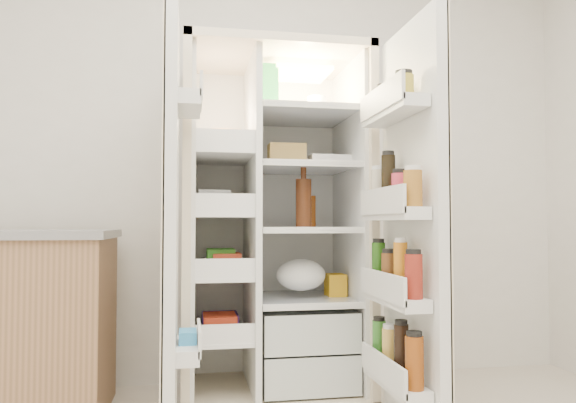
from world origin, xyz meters
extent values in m
cube|color=silver|center=(0.00, 2.00, 1.35)|extent=(4.00, 0.02, 2.70)
cube|color=beige|center=(0.12, 1.93, 0.90)|extent=(0.92, 0.04, 1.80)
cube|color=beige|center=(-0.32, 1.60, 0.90)|extent=(0.04, 0.70, 1.80)
cube|color=beige|center=(0.56, 1.60, 0.90)|extent=(0.04, 0.70, 1.80)
cube|color=beige|center=(0.12, 1.60, 1.78)|extent=(0.92, 0.70, 0.04)
cube|color=beige|center=(0.12, 1.60, 0.04)|extent=(0.92, 0.70, 0.08)
cube|color=silver|center=(0.12, 1.90, 0.92)|extent=(0.84, 0.02, 1.68)
cube|color=silver|center=(-0.29, 1.60, 0.92)|extent=(0.02, 0.62, 1.68)
cube|color=silver|center=(0.53, 1.60, 0.92)|extent=(0.02, 0.62, 1.68)
cube|color=silver|center=(0.01, 1.60, 0.92)|extent=(0.03, 0.62, 1.68)
cube|color=silver|center=(0.28, 1.58, 0.18)|extent=(0.47, 0.52, 0.19)
cube|color=silver|center=(0.28, 1.58, 0.39)|extent=(0.47, 0.52, 0.19)
cube|color=#FFD18C|center=(0.28, 1.65, 1.72)|extent=(0.30, 0.30, 0.02)
cube|color=white|center=(-0.14, 1.60, 0.35)|extent=(0.28, 0.58, 0.02)
cube|color=white|center=(-0.14, 1.60, 0.65)|extent=(0.28, 0.58, 0.02)
cube|color=white|center=(-0.14, 1.60, 0.95)|extent=(0.28, 0.58, 0.02)
cube|color=white|center=(-0.14, 1.60, 1.25)|extent=(0.28, 0.58, 0.02)
cube|color=silver|center=(0.28, 1.60, 0.52)|extent=(0.49, 0.58, 0.01)
cube|color=silver|center=(0.28, 1.60, 0.88)|extent=(0.49, 0.58, 0.01)
cube|color=silver|center=(0.28, 1.60, 1.20)|extent=(0.49, 0.58, 0.02)
cube|color=silver|center=(0.28, 1.60, 1.48)|extent=(0.49, 0.58, 0.02)
cube|color=red|center=(-0.14, 1.60, 0.41)|extent=(0.16, 0.20, 0.10)
cube|color=green|center=(-0.14, 1.60, 0.72)|extent=(0.14, 0.18, 0.12)
cube|color=white|center=(-0.14, 1.60, 0.99)|extent=(0.20, 0.22, 0.07)
cube|color=orange|center=(-0.14, 1.60, 1.33)|extent=(0.15, 0.16, 0.14)
cube|color=#4D2C85|center=(-0.14, 1.60, 0.40)|extent=(0.18, 0.20, 0.09)
cube|color=#E34828|center=(-0.14, 1.60, 0.71)|extent=(0.14, 0.18, 0.10)
cube|color=silver|center=(-0.14, 1.60, 1.02)|extent=(0.16, 0.16, 0.12)
sphere|color=orange|center=(0.15, 1.50, 0.12)|extent=(0.07, 0.07, 0.07)
sphere|color=orange|center=(0.24, 1.54, 0.12)|extent=(0.07, 0.07, 0.07)
sphere|color=orange|center=(0.34, 1.50, 0.12)|extent=(0.07, 0.07, 0.07)
sphere|color=orange|center=(0.20, 1.64, 0.12)|extent=(0.07, 0.07, 0.07)
sphere|color=orange|center=(0.30, 1.62, 0.12)|extent=(0.07, 0.07, 0.07)
sphere|color=orange|center=(0.40, 1.58, 0.12)|extent=(0.07, 0.07, 0.07)
ellipsoid|color=#346A23|center=(0.28, 1.60, 0.40)|extent=(0.26, 0.24, 0.11)
cylinder|color=#3E1C0D|center=(0.26, 1.46, 1.01)|extent=(0.08, 0.08, 0.25)
cylinder|color=#692E0B|center=(0.32, 1.59, 0.97)|extent=(0.06, 0.06, 0.17)
cube|color=#207737|center=(0.10, 1.56, 1.61)|extent=(0.08, 0.08, 0.24)
cylinder|color=white|center=(0.36, 1.59, 1.54)|extent=(0.10, 0.10, 0.10)
cylinder|color=#B6662A|center=(0.26, 1.73, 1.53)|extent=(0.07, 0.07, 0.08)
cube|color=white|center=(0.44, 1.56, 1.24)|extent=(0.25, 0.10, 0.06)
cube|color=#A98543|center=(0.19, 1.56, 1.27)|extent=(0.19, 0.11, 0.12)
ellipsoid|color=white|center=(0.27, 1.59, 0.61)|extent=(0.26, 0.23, 0.16)
cube|color=gold|center=(0.46, 1.62, 0.59)|extent=(0.10, 0.12, 0.12)
cube|color=silver|center=(-0.38, 1.05, 0.90)|extent=(0.05, 0.40, 1.72)
cube|color=beige|center=(-0.40, 1.05, 0.90)|extent=(0.01, 0.40, 1.72)
cube|color=silver|center=(-0.31, 1.05, 0.40)|extent=(0.09, 0.32, 0.06)
cube|color=silver|center=(-0.31, 1.05, 1.40)|extent=(0.09, 0.32, 0.06)
cube|color=#338CCC|center=(-0.31, 1.05, 0.43)|extent=(0.07, 0.12, 0.10)
cube|color=silver|center=(0.62, 0.96, 0.90)|extent=(0.05, 0.58, 1.72)
cube|color=beige|center=(0.65, 0.96, 0.90)|extent=(0.01, 0.58, 1.72)
cube|color=silver|center=(0.54, 0.96, 0.26)|extent=(0.11, 0.50, 0.05)
cube|color=silver|center=(0.54, 0.96, 0.60)|extent=(0.11, 0.50, 0.05)
cube|color=silver|center=(0.54, 0.96, 0.95)|extent=(0.11, 0.50, 0.05)
cube|color=silver|center=(0.54, 0.96, 1.38)|extent=(0.11, 0.50, 0.05)
cylinder|color=#813A0E|center=(0.54, 0.76, 0.39)|extent=(0.07, 0.07, 0.20)
cylinder|color=black|center=(0.54, 0.89, 0.40)|extent=(0.06, 0.06, 0.22)
cylinder|color=gold|center=(0.54, 1.02, 0.38)|extent=(0.06, 0.06, 0.18)
cylinder|color=#337928|center=(0.54, 1.15, 0.38)|extent=(0.06, 0.06, 0.19)
cylinder|color=maroon|center=(0.54, 0.76, 0.71)|extent=(0.07, 0.07, 0.17)
cylinder|color=orange|center=(0.54, 0.89, 0.73)|extent=(0.06, 0.06, 0.21)
cylinder|color=brown|center=(0.54, 1.02, 0.70)|extent=(0.07, 0.07, 0.16)
cylinder|color=#245814|center=(0.54, 1.15, 0.72)|extent=(0.06, 0.06, 0.20)
cylinder|color=#986121|center=(0.54, 0.76, 1.04)|extent=(0.07, 0.07, 0.14)
cylinder|color=#BD3044|center=(0.54, 0.89, 1.04)|extent=(0.07, 0.07, 0.14)
cylinder|color=black|center=(0.54, 1.02, 1.09)|extent=(0.06, 0.06, 0.23)
cylinder|color=beige|center=(0.54, 1.15, 1.06)|extent=(0.06, 0.06, 0.18)
cylinder|color=#A49029|center=(0.54, 0.84, 1.45)|extent=(0.08, 0.08, 0.10)
cylinder|color=brown|center=(0.54, 1.06, 1.45)|extent=(0.08, 0.08, 0.10)
camera|label=1|loc=(-0.31, -1.20, 0.91)|focal=34.00mm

